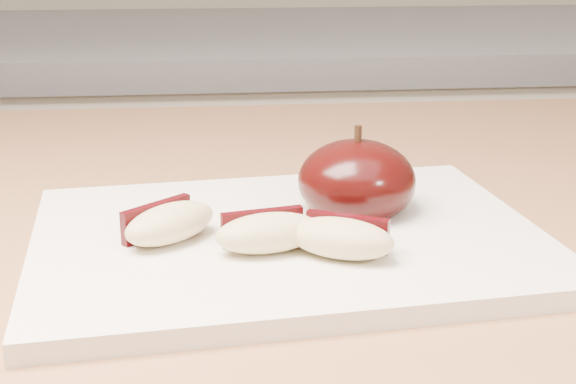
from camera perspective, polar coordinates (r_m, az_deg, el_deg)
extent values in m
cube|color=silver|center=(1.41, 0.28, -8.45)|extent=(2.40, 0.60, 0.90)
cube|color=slate|center=(1.27, 0.31, 10.79)|extent=(2.40, 0.62, 0.04)
cube|color=#A06745|center=(0.61, 7.35, -1.94)|extent=(1.64, 0.64, 0.04)
cube|color=white|center=(0.49, 0.00, -3.43)|extent=(0.33, 0.25, 0.01)
ellipsoid|color=black|center=(0.52, 4.90, 0.77)|extent=(0.10, 0.10, 0.05)
cylinder|color=black|center=(0.52, 5.00, 4.14)|extent=(0.00, 0.00, 0.01)
ellipsoid|color=#CDB882|center=(0.48, -8.37, -2.21)|extent=(0.07, 0.06, 0.02)
cube|color=black|center=(0.49, -9.33, -1.93)|extent=(0.04, 0.04, 0.02)
ellipsoid|color=#CDB882|center=(0.46, -1.40, -2.92)|extent=(0.07, 0.04, 0.02)
cube|color=black|center=(0.47, -1.85, -2.47)|extent=(0.05, 0.02, 0.02)
ellipsoid|color=#CDB882|center=(0.45, 3.75, -3.30)|extent=(0.07, 0.05, 0.02)
cube|color=black|center=(0.46, 4.24, -2.85)|extent=(0.05, 0.03, 0.02)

